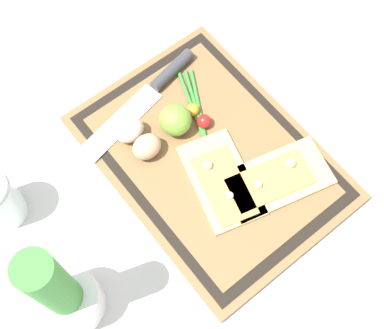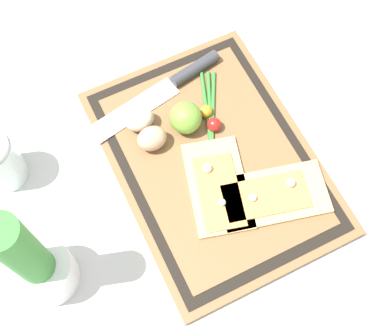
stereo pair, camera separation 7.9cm
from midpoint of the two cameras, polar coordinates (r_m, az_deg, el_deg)
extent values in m
plane|color=silver|center=(0.94, 4.63, -0.06)|extent=(6.00, 6.00, 0.00)
cube|color=brown|center=(0.94, 4.66, 0.11)|extent=(0.46, 0.33, 0.01)
cube|color=black|center=(0.93, 4.70, 0.31)|extent=(0.43, 0.30, 0.00)
cube|color=brown|center=(0.93, 4.70, 0.35)|extent=(0.39, 0.27, 0.00)
cube|color=tan|center=(0.91, 11.10, -3.54)|extent=(0.14, 0.20, 0.01)
cube|color=#E08E47|center=(0.90, 10.34, -3.60)|extent=(0.10, 0.15, 0.00)
sphere|color=silver|center=(0.91, 12.91, -2.17)|extent=(0.02, 0.02, 0.02)
sphere|color=silver|center=(0.89, 9.02, -3.76)|extent=(0.01, 0.01, 0.01)
cube|color=tan|center=(0.91, 5.21, -2.53)|extent=(0.19, 0.14, 0.01)
cube|color=#E08E47|center=(0.90, 5.42, -3.16)|extent=(0.15, 0.10, 0.00)
sphere|color=silver|center=(0.90, 4.12, -0.64)|extent=(0.02, 0.02, 0.02)
sphere|color=silver|center=(0.88, 5.76, -4.30)|extent=(0.01, 0.01, 0.01)
cube|color=silver|center=(0.97, -4.00, 5.54)|extent=(0.07, 0.18, 0.00)
cylinder|color=#38383D|center=(1.00, 2.58, 10.00)|extent=(0.04, 0.10, 0.02)
ellipsoid|color=tan|center=(0.92, -1.87, 2.56)|extent=(0.04, 0.05, 0.04)
ellipsoid|color=beige|center=(0.94, -3.27, 4.64)|extent=(0.04, 0.05, 0.04)
sphere|color=#70A838|center=(0.93, 1.73, 4.78)|extent=(0.06, 0.06, 0.06)
sphere|color=red|center=(0.94, 4.74, 4.05)|extent=(0.03, 0.03, 0.03)
sphere|color=gold|center=(0.96, 3.85, 5.47)|extent=(0.02, 0.02, 0.02)
cylinder|color=#388433|center=(0.93, 4.52, 1.57)|extent=(0.28, 0.15, 0.01)
cylinder|color=#388433|center=(0.93, 4.52, 1.57)|extent=(0.29, 0.14, 0.01)
cylinder|color=#388433|center=(0.93, 4.52, 1.57)|extent=(0.30, 0.11, 0.01)
cylinder|color=white|center=(0.86, -12.92, -11.40)|extent=(0.10, 0.10, 0.08)
cylinder|color=#388433|center=(0.76, -14.65, -9.57)|extent=(0.05, 0.05, 0.22)
cylinder|color=#D16023|center=(0.96, -17.23, -0.74)|extent=(0.07, 0.07, 0.04)
camera|label=1|loc=(0.04, -87.50, 5.64)|focal=50.00mm
camera|label=2|loc=(0.04, 92.50, -5.64)|focal=50.00mm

